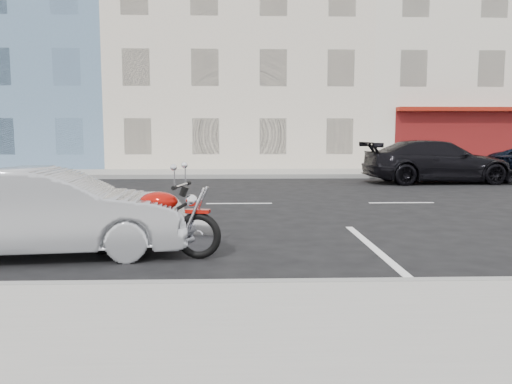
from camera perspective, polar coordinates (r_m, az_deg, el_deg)
ground at (r=12.32m, az=7.40°, el=-1.28°), size 120.00×120.00×0.00m
sidewalk_far at (r=21.03m, az=-10.11°, el=2.11°), size 80.00×3.40×0.15m
curb_far at (r=19.35m, az=-10.83°, el=1.73°), size 80.00×0.12×0.16m
bldg_blue at (r=31.17m, az=-25.40°, el=14.85°), size 12.00×12.00×13.00m
bldg_cream at (r=28.64m, az=-1.93°, el=14.74°), size 12.00×12.00×11.50m
bldg_corner at (r=31.51m, az=23.28°, el=14.39°), size 14.00×12.00×12.50m
motorcycle at (r=6.75m, az=-6.44°, el=-3.78°), size 2.00×0.74×1.01m
sedan_silver at (r=7.42m, az=-22.34°, el=-2.14°), size 3.83×1.71×1.22m
car_far at (r=18.46m, az=19.99°, el=3.28°), size 5.19×2.29×1.48m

